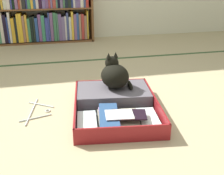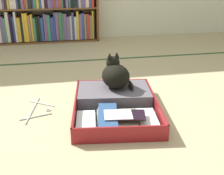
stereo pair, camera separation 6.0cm
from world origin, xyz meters
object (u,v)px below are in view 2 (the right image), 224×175
(open_suitcase, at_px, (115,103))
(black_cat, at_px, (115,75))
(clothes_hanger, at_px, (38,110))
(bookshelf, at_px, (40,10))

(open_suitcase, xyz_separation_m, black_cat, (0.04, 0.17, 0.16))
(clothes_hanger, bearing_deg, black_cat, 7.92)
(bookshelf, relative_size, clothes_hanger, 3.94)
(black_cat, bearing_deg, bookshelf, 107.05)
(black_cat, height_order, clothes_hanger, black_cat)
(bookshelf, bearing_deg, open_suitcase, -74.98)
(open_suitcase, bearing_deg, clothes_hanger, 171.58)
(black_cat, bearing_deg, clothes_hanger, -172.08)
(black_cat, bearing_deg, open_suitcase, -102.25)
(open_suitcase, relative_size, black_cat, 2.91)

